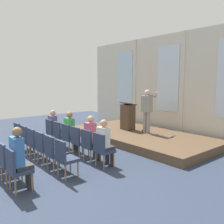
{
  "coord_description": "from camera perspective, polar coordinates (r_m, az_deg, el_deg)",
  "views": [
    {
      "loc": [
        6.46,
        -1.67,
        2.31
      ],
      "look_at": [
        0.06,
        3.67,
        1.24
      ],
      "focal_mm": 38.5,
      "sensor_mm": 36.0,
      "label": 1
    }
  ],
  "objects": [
    {
      "name": "audience_r0_c4",
      "position": [
        6.96,
        -4.8,
        -5.71
      ],
      "size": [
        0.36,
        0.39,
        1.34
      ],
      "color": "#2D2D33",
      "rests_on": "ground"
    },
    {
      "name": "audience_r0_c5",
      "position": [
        6.5,
        -1.73,
        -6.79
      ],
      "size": [
        0.36,
        0.39,
        1.3
      ],
      "color": "#2D2D33",
      "rests_on": "ground"
    },
    {
      "name": "mic_stand",
      "position": [
        9.92,
        7.89,
        -2.55
      ],
      "size": [
        0.28,
        0.28,
        1.55
      ],
      "color": "black",
      "rests_on": "stage_platform"
    },
    {
      "name": "audience_r0_c2",
      "position": [
        7.95,
        -9.77,
        -4.16
      ],
      "size": [
        0.36,
        0.39,
        1.33
      ],
      "color": "#2D2D33",
      "rests_on": "ground"
    },
    {
      "name": "stage_platform",
      "position": [
        9.63,
        6.5,
        -5.74
      ],
      "size": [
        5.99,
        2.97,
        0.28
      ],
      "primitive_type": "cube",
      "color": "brown",
      "rests_on": "ground"
    },
    {
      "name": "chair_r1_c1",
      "position": [
        8.03,
        -19.44,
        -5.86
      ],
      "size": [
        0.46,
        0.44,
        0.94
      ],
      "color": "olive",
      "rests_on": "ground"
    },
    {
      "name": "chair_r0_c2",
      "position": [
        7.96,
        -10.24,
        -5.67
      ],
      "size": [
        0.46,
        0.44,
        0.94
      ],
      "color": "olive",
      "rests_on": "ground"
    },
    {
      "name": "chair_r2_c3",
      "position": [
        6.6,
        -25.05,
        -8.98
      ],
      "size": [
        0.46,
        0.44,
        0.94
      ],
      "color": "olive",
      "rests_on": "ground"
    },
    {
      "name": "chair_r1_c5",
      "position": [
        5.91,
        -11.15,
        -10.28
      ],
      "size": [
        0.46,
        0.44,
        0.94
      ],
      "color": "olive",
      "rests_on": "ground"
    },
    {
      "name": "audience_r0_c0",
      "position": [
        9.0,
        -13.58,
        -3.1
      ],
      "size": [
        0.36,
        0.39,
        1.28
      ],
      "color": "#2D2D33",
      "rests_on": "ground"
    },
    {
      "name": "chair_r1_c3",
      "position": [
        6.95,
        -15.95,
        -7.76
      ],
      "size": [
        0.46,
        0.44,
        0.94
      ],
      "color": "olive",
      "rests_on": "ground"
    },
    {
      "name": "lectern",
      "position": [
        10.12,
        3.76,
        -1.06
      ],
      "size": [
        0.6,
        0.48,
        1.16
      ],
      "color": "#4C3828",
      "rests_on": "stage_platform"
    },
    {
      "name": "chair_r0_c0",
      "position": [
        9.0,
        -14.03,
        -4.27
      ],
      "size": [
        0.46,
        0.44,
        0.94
      ],
      "color": "olive",
      "rests_on": "ground"
    },
    {
      "name": "chair_r0_c3",
      "position": [
        7.45,
        -7.95,
        -6.51
      ],
      "size": [
        0.46,
        0.44,
        0.94
      ],
      "color": "olive",
      "rests_on": "ground"
    },
    {
      "name": "audience_r2_c5",
      "position": [
        5.45,
        -21.08,
        -9.68
      ],
      "size": [
        0.36,
        0.39,
        1.38
      ],
      "color": "#2D2D33",
      "rests_on": "ground"
    },
    {
      "name": "ground_plane",
      "position": [
        7.06,
        -24.47,
        -12.44
      ],
      "size": [
        17.97,
        17.97,
        0.0
      ],
      "primitive_type": "plane",
      "color": "#2D384C"
    },
    {
      "name": "chair_r1_c2",
      "position": [
        7.48,
        -17.82,
        -6.75
      ],
      "size": [
        0.46,
        0.44,
        0.94
      ],
      "color": "olive",
      "rests_on": "ground"
    },
    {
      "name": "chair_r1_c0",
      "position": [
        8.58,
        -20.84,
        -5.09
      ],
      "size": [
        0.46,
        0.44,
        0.94
      ],
      "color": "olive",
      "rests_on": "ground"
    },
    {
      "name": "chair_r0_c1",
      "position": [
        8.47,
        -12.25,
        -4.93
      ],
      "size": [
        0.46,
        0.44,
        0.94
      ],
      "color": "olive",
      "rests_on": "ground"
    },
    {
      "name": "rear_partition",
      "position": [
        10.72,
        13.39,
        6.39
      ],
      "size": [
        10.24,
        0.14,
        4.3
      ],
      "color": "beige",
      "rests_on": "ground"
    },
    {
      "name": "chair_r2_c5",
      "position": [
        5.49,
        -21.76,
        -12.05
      ],
      "size": [
        0.46,
        0.44,
        0.94
      ],
      "color": "olive",
      "rests_on": "ground"
    },
    {
      "name": "chair_r1_c4",
      "position": [
        6.42,
        -13.75,
        -8.92
      ],
      "size": [
        0.46,
        0.44,
        0.94
      ],
      "color": "olive",
      "rests_on": "ground"
    },
    {
      "name": "speaker",
      "position": [
        9.47,
        8.32,
        0.96
      ],
      "size": [
        0.52,
        0.69,
        1.7
      ],
      "color": "gray",
      "rests_on": "stage_platform"
    },
    {
      "name": "chair_r0_c5",
      "position": [
        6.5,
        -2.3,
        -8.52
      ],
      "size": [
        0.46,
        0.44,
        0.94
      ],
      "color": "olive",
      "rests_on": "ground"
    },
    {
      "name": "chair_r2_c4",
      "position": [
        6.04,
        -23.56,
        -10.38
      ],
      "size": [
        0.46,
        0.44,
        0.94
      ],
      "color": "olive",
      "rests_on": "ground"
    },
    {
      "name": "chair_r0_c4",
      "position": [
        6.97,
        -5.33,
        -7.46
      ],
      "size": [
        0.46,
        0.44,
        0.94
      ],
      "color": "olive",
      "rests_on": "ground"
    }
  ]
}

